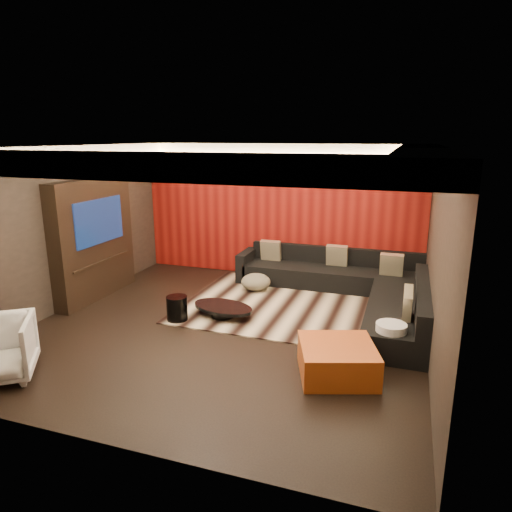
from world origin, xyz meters
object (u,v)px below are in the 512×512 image
(orange_ottoman, at_px, (337,360))
(sectional_sofa, at_px, (352,287))
(white_side_table, at_px, (390,341))
(drum_stool, at_px, (177,308))
(coffee_table, at_px, (223,311))

(orange_ottoman, height_order, sectional_sofa, sectional_sofa)
(white_side_table, height_order, orange_ottoman, white_side_table)
(drum_stool, height_order, white_side_table, white_side_table)
(white_side_table, bearing_deg, coffee_table, 166.56)
(white_side_table, relative_size, orange_ottoman, 0.55)
(orange_ottoman, distance_m, sectional_sofa, 2.79)
(drum_stool, bearing_deg, coffee_table, 30.77)
(drum_stool, relative_size, orange_ottoman, 0.43)
(coffee_table, relative_size, sectional_sofa, 0.30)
(white_side_table, distance_m, orange_ottoman, 0.90)
(sectional_sofa, bearing_deg, white_side_table, -70.15)
(coffee_table, xyz_separation_m, orange_ottoman, (2.10, -1.31, 0.09))
(coffee_table, xyz_separation_m, sectional_sofa, (1.95, 1.47, 0.15))
(coffee_table, height_order, orange_ottoman, orange_ottoman)
(coffee_table, relative_size, orange_ottoman, 1.17)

